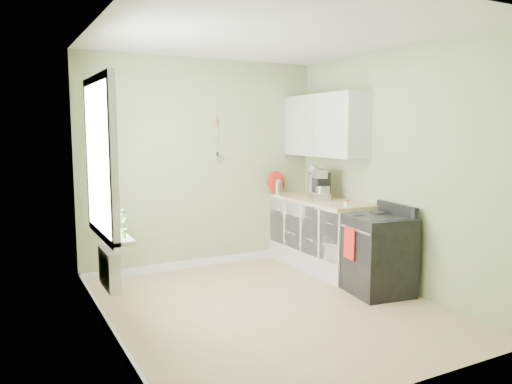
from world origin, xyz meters
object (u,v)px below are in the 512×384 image
kettle (278,186)px  stand_mixer (319,185)px  stove (377,254)px  coffee_maker (320,186)px

kettle → stand_mixer: bearing=-77.1°
stand_mixer → stove: bearing=-89.0°
stove → coffee_maker: size_ratio=2.86×
stove → stand_mixer: size_ratio=2.28×
coffee_maker → kettle: bearing=107.6°
kettle → coffee_maker: bearing=-72.4°
stove → coffee_maker: coffee_maker is taller
stove → coffee_maker: bearing=88.5°
kettle → coffee_maker: coffee_maker is taller
stove → coffee_maker: 1.32m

